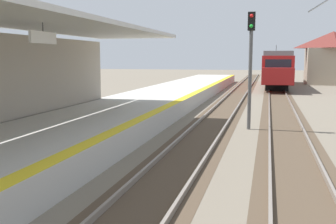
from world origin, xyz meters
name	(u,v)px	position (x,y,z in m)	size (l,w,h in m)	color
station_platform	(91,126)	(-2.50, 16.00, 0.45)	(5.00, 80.00, 0.91)	#B7B5AD
track_pair_nearest_platform	(212,124)	(1.90, 20.00, 0.05)	(2.34, 120.00, 0.16)	#4C3D2D
track_pair_middle	(286,128)	(5.30, 20.00, 0.05)	(2.34, 120.00, 0.16)	#4C3D2D
approaching_train	(276,67)	(5.30, 47.57, 2.18)	(2.93, 19.60, 4.76)	maroon
rail_signal_post	(251,58)	(3.66, 19.41, 3.19)	(0.32, 0.34, 5.20)	#4C4C4C
distant_trackside_house	(332,57)	(11.94, 53.17, 3.34)	(6.60, 5.28, 6.40)	tan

